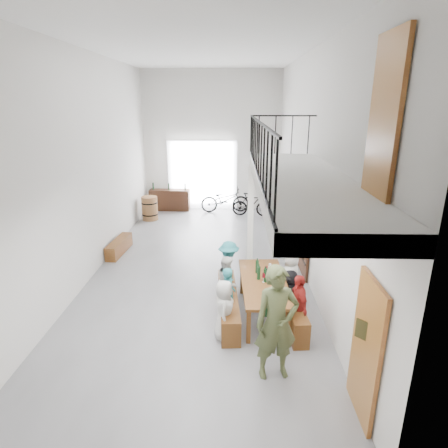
{
  "coord_description": "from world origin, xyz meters",
  "views": [
    {
      "loc": [
        0.87,
        -9.27,
        4.28
      ],
      "look_at": [
        0.65,
        -0.5,
        1.41
      ],
      "focal_mm": 30.0,
      "sensor_mm": 36.0,
      "label": 1
    }
  ],
  "objects_px": {
    "side_bench": "(119,246)",
    "serving_counter": "(170,200)",
    "oak_barrel": "(150,208)",
    "host_standing": "(276,323)",
    "bicycle_near": "(225,200)",
    "bench_inner": "(228,304)",
    "tasting_table": "(264,285)"
  },
  "relations": [
    {
      "from": "bench_inner",
      "to": "oak_barrel",
      "type": "distance_m",
      "value": 7.34
    },
    {
      "from": "side_bench",
      "to": "serving_counter",
      "type": "height_order",
      "value": "serving_counter"
    },
    {
      "from": "serving_counter",
      "to": "host_standing",
      "type": "xyz_separation_m",
      "value": [
        3.32,
        -9.79,
        0.54
      ]
    },
    {
      "from": "bicycle_near",
      "to": "side_bench",
      "type": "bearing_deg",
      "value": 139.24
    },
    {
      "from": "bench_inner",
      "to": "oak_barrel",
      "type": "bearing_deg",
      "value": 111.0
    },
    {
      "from": "side_bench",
      "to": "bicycle_near",
      "type": "relative_size",
      "value": 0.74
    },
    {
      "from": "oak_barrel",
      "to": "host_standing",
      "type": "relative_size",
      "value": 0.46
    },
    {
      "from": "side_bench",
      "to": "oak_barrel",
      "type": "bearing_deg",
      "value": 86.34
    },
    {
      "from": "serving_counter",
      "to": "oak_barrel",
      "type": "bearing_deg",
      "value": -110.32
    },
    {
      "from": "bench_inner",
      "to": "bicycle_near",
      "type": "xyz_separation_m",
      "value": [
        -0.25,
        7.78,
        0.25
      ]
    },
    {
      "from": "bicycle_near",
      "to": "oak_barrel",
      "type": "bearing_deg",
      "value": 105.25
    },
    {
      "from": "bench_inner",
      "to": "bicycle_near",
      "type": "bearing_deg",
      "value": 88.07
    },
    {
      "from": "tasting_table",
      "to": "bicycle_near",
      "type": "relative_size",
      "value": 1.16
    },
    {
      "from": "serving_counter",
      "to": "host_standing",
      "type": "distance_m",
      "value": 10.35
    },
    {
      "from": "side_bench",
      "to": "bicycle_near",
      "type": "height_order",
      "value": "bicycle_near"
    },
    {
      "from": "bench_inner",
      "to": "tasting_table",
      "type": "bearing_deg",
      "value": -1.29
    },
    {
      "from": "host_standing",
      "to": "bicycle_near",
      "type": "bearing_deg",
      "value": 84.99
    },
    {
      "from": "serving_counter",
      "to": "bicycle_near",
      "type": "relative_size",
      "value": 0.84
    },
    {
      "from": "oak_barrel",
      "to": "serving_counter",
      "type": "height_order",
      "value": "oak_barrel"
    },
    {
      "from": "side_bench",
      "to": "oak_barrel",
      "type": "relative_size",
      "value": 1.6
    },
    {
      "from": "tasting_table",
      "to": "serving_counter",
      "type": "bearing_deg",
      "value": 109.81
    },
    {
      "from": "tasting_table",
      "to": "side_bench",
      "type": "relative_size",
      "value": 1.57
    },
    {
      "from": "host_standing",
      "to": "bicycle_near",
      "type": "distance_m",
      "value": 9.62
    },
    {
      "from": "tasting_table",
      "to": "bench_inner",
      "type": "distance_m",
      "value": 0.85
    },
    {
      "from": "tasting_table",
      "to": "side_bench",
      "type": "height_order",
      "value": "tasting_table"
    },
    {
      "from": "host_standing",
      "to": "serving_counter",
      "type": "bearing_deg",
      "value": 97.55
    },
    {
      "from": "side_bench",
      "to": "serving_counter",
      "type": "xyz_separation_m",
      "value": [
        0.75,
        4.67,
        0.23
      ]
    },
    {
      "from": "bench_inner",
      "to": "side_bench",
      "type": "bearing_deg",
      "value": 130.69
    },
    {
      "from": "tasting_table",
      "to": "bicycle_near",
      "type": "height_order",
      "value": "bicycle_near"
    },
    {
      "from": "serving_counter",
      "to": "bicycle_near",
      "type": "xyz_separation_m",
      "value": [
        2.29,
        -0.24,
        0.08
      ]
    },
    {
      "from": "bench_inner",
      "to": "bicycle_near",
      "type": "height_order",
      "value": "bicycle_near"
    },
    {
      "from": "side_bench",
      "to": "serving_counter",
      "type": "distance_m",
      "value": 4.73
    }
  ]
}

